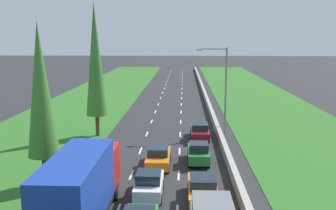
{
  "coord_description": "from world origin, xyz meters",
  "views": [
    {
      "loc": [
        2.06,
        0.35,
        10.03
      ],
      "look_at": [
        0.05,
        49.17,
        1.3
      ],
      "focal_mm": 40.66,
      "sensor_mm": 36.0,
      "label": 1
    }
  ],
  "objects_px": {
    "white_hatchback_centre_lane": "(149,184)",
    "street_light_mast": "(223,84)",
    "poplar_tree_second": "(41,91)",
    "poplar_tree_third": "(95,60)",
    "orange_sedan_right_lane": "(202,189)",
    "maroon_sedan_right_lane": "(200,131)",
    "green_hatchback_right_lane": "(198,153)",
    "blue_box_truck_left_lane": "(82,189)",
    "orange_sedan_centre_lane": "(158,157)"
  },
  "relations": [
    {
      "from": "orange_sedan_right_lane",
      "to": "orange_sedan_centre_lane",
      "type": "bearing_deg",
      "value": 116.44
    },
    {
      "from": "blue_box_truck_left_lane",
      "to": "orange_sedan_centre_lane",
      "type": "height_order",
      "value": "blue_box_truck_left_lane"
    },
    {
      "from": "poplar_tree_second",
      "to": "green_hatchback_right_lane",
      "type": "bearing_deg",
      "value": 27.26
    },
    {
      "from": "blue_box_truck_left_lane",
      "to": "orange_sedan_centre_lane",
      "type": "relative_size",
      "value": 2.09
    },
    {
      "from": "poplar_tree_second",
      "to": "white_hatchback_centre_lane",
      "type": "bearing_deg",
      "value": -10.73
    },
    {
      "from": "white_hatchback_centre_lane",
      "to": "blue_box_truck_left_lane",
      "type": "relative_size",
      "value": 0.41
    },
    {
      "from": "maroon_sedan_right_lane",
      "to": "orange_sedan_centre_lane",
      "type": "relative_size",
      "value": 1.0
    },
    {
      "from": "orange_sedan_right_lane",
      "to": "street_light_mast",
      "type": "relative_size",
      "value": 0.5
    },
    {
      "from": "maroon_sedan_right_lane",
      "to": "street_light_mast",
      "type": "bearing_deg",
      "value": 45.38
    },
    {
      "from": "orange_sedan_centre_lane",
      "to": "poplar_tree_second",
      "type": "height_order",
      "value": "poplar_tree_second"
    },
    {
      "from": "orange_sedan_right_lane",
      "to": "orange_sedan_centre_lane",
      "type": "distance_m",
      "value": 7.07
    },
    {
      "from": "green_hatchback_right_lane",
      "to": "poplar_tree_second",
      "type": "xyz_separation_m",
      "value": [
        -10.55,
        -5.44,
        5.75
      ]
    },
    {
      "from": "maroon_sedan_right_lane",
      "to": "poplar_tree_second",
      "type": "height_order",
      "value": "poplar_tree_second"
    },
    {
      "from": "orange_sedan_right_lane",
      "to": "poplar_tree_second",
      "type": "relative_size",
      "value": 0.41
    },
    {
      "from": "poplar_tree_second",
      "to": "poplar_tree_third",
      "type": "height_order",
      "value": "poplar_tree_third"
    },
    {
      "from": "white_hatchback_centre_lane",
      "to": "blue_box_truck_left_lane",
      "type": "bearing_deg",
      "value": -127.52
    },
    {
      "from": "orange_sedan_right_lane",
      "to": "orange_sedan_centre_lane",
      "type": "height_order",
      "value": "same"
    },
    {
      "from": "poplar_tree_second",
      "to": "poplar_tree_third",
      "type": "distance_m",
      "value": 13.63
    },
    {
      "from": "poplar_tree_third",
      "to": "poplar_tree_second",
      "type": "bearing_deg",
      "value": -92.11
    },
    {
      "from": "poplar_tree_third",
      "to": "blue_box_truck_left_lane",
      "type": "bearing_deg",
      "value": -79.62
    },
    {
      "from": "orange_sedan_right_lane",
      "to": "white_hatchback_centre_lane",
      "type": "relative_size",
      "value": 1.15
    },
    {
      "from": "white_hatchback_centre_lane",
      "to": "orange_sedan_right_lane",
      "type": "bearing_deg",
      "value": -9.97
    },
    {
      "from": "orange_sedan_right_lane",
      "to": "blue_box_truck_left_lane",
      "type": "distance_m",
      "value": 7.55
    },
    {
      "from": "street_light_mast",
      "to": "orange_sedan_right_lane",
      "type": "bearing_deg",
      "value": -99.39
    },
    {
      "from": "maroon_sedan_right_lane",
      "to": "poplar_tree_third",
      "type": "xyz_separation_m",
      "value": [
        -10.46,
        0.86,
        6.97
      ]
    },
    {
      "from": "orange_sedan_right_lane",
      "to": "poplar_tree_second",
      "type": "height_order",
      "value": "poplar_tree_second"
    },
    {
      "from": "maroon_sedan_right_lane",
      "to": "white_hatchback_centre_lane",
      "type": "bearing_deg",
      "value": -105.1
    },
    {
      "from": "green_hatchback_right_lane",
      "to": "street_light_mast",
      "type": "relative_size",
      "value": 0.43
    },
    {
      "from": "green_hatchback_right_lane",
      "to": "street_light_mast",
      "type": "bearing_deg",
      "value": 73.9
    },
    {
      "from": "white_hatchback_centre_lane",
      "to": "green_hatchback_right_lane",
      "type": "height_order",
      "value": "same"
    },
    {
      "from": "orange_sedan_right_lane",
      "to": "maroon_sedan_right_lane",
      "type": "height_order",
      "value": "same"
    },
    {
      "from": "orange_sedan_centre_lane",
      "to": "poplar_tree_second",
      "type": "xyz_separation_m",
      "value": [
        -7.37,
        -4.38,
        5.78
      ]
    },
    {
      "from": "orange_sedan_right_lane",
      "to": "street_light_mast",
      "type": "distance_m",
      "value": 17.86
    },
    {
      "from": "orange_sedan_centre_lane",
      "to": "poplar_tree_third",
      "type": "height_order",
      "value": "poplar_tree_third"
    },
    {
      "from": "blue_box_truck_left_lane",
      "to": "maroon_sedan_right_lane",
      "type": "bearing_deg",
      "value": 69.05
    },
    {
      "from": "white_hatchback_centre_lane",
      "to": "maroon_sedan_right_lane",
      "type": "height_order",
      "value": "white_hatchback_centre_lane"
    },
    {
      "from": "orange_sedan_centre_lane",
      "to": "poplar_tree_second",
      "type": "distance_m",
      "value": 10.34
    },
    {
      "from": "orange_sedan_centre_lane",
      "to": "poplar_tree_second",
      "type": "relative_size",
      "value": 0.41
    },
    {
      "from": "orange_sedan_centre_lane",
      "to": "poplar_tree_second",
      "type": "bearing_deg",
      "value": -149.3
    },
    {
      "from": "orange_sedan_right_lane",
      "to": "green_hatchback_right_lane",
      "type": "xyz_separation_m",
      "value": [
        0.03,
        7.38,
        0.02
      ]
    },
    {
      "from": "white_hatchback_centre_lane",
      "to": "street_light_mast",
      "type": "distance_m",
      "value": 18.14
    },
    {
      "from": "green_hatchback_right_lane",
      "to": "poplar_tree_third",
      "type": "height_order",
      "value": "poplar_tree_third"
    },
    {
      "from": "green_hatchback_right_lane",
      "to": "blue_box_truck_left_lane",
      "type": "bearing_deg",
      "value": -120.98
    },
    {
      "from": "orange_sedan_right_lane",
      "to": "maroon_sedan_right_lane",
      "type": "xyz_separation_m",
      "value": [
        0.44,
        14.65,
        0.0
      ]
    },
    {
      "from": "blue_box_truck_left_lane",
      "to": "street_light_mast",
      "type": "xyz_separation_m",
      "value": [
        9.35,
        20.61,
        3.05
      ]
    },
    {
      "from": "white_hatchback_centre_lane",
      "to": "green_hatchback_right_lane",
      "type": "xyz_separation_m",
      "value": [
        3.39,
        6.79,
        0.0
      ]
    },
    {
      "from": "maroon_sedan_right_lane",
      "to": "orange_sedan_centre_lane",
      "type": "bearing_deg",
      "value": -113.28
    },
    {
      "from": "white_hatchback_centre_lane",
      "to": "poplar_tree_third",
      "type": "height_order",
      "value": "poplar_tree_third"
    },
    {
      "from": "white_hatchback_centre_lane",
      "to": "poplar_tree_third",
      "type": "distance_m",
      "value": 17.76
    },
    {
      "from": "blue_box_truck_left_lane",
      "to": "orange_sedan_centre_lane",
      "type": "distance_m",
      "value": 10.52
    }
  ]
}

